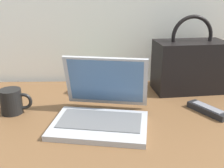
# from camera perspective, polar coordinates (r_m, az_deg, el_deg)

# --- Properties ---
(desk) EXTENTS (1.60, 0.76, 0.03)m
(desk) POSITION_cam_1_polar(r_m,az_deg,el_deg) (1.01, 2.50, -7.23)
(desk) COLOR brown
(desk) RESTS_ON ground
(laptop) EXTENTS (0.35, 0.33, 0.21)m
(laptop) POSITION_cam_1_polar(r_m,az_deg,el_deg) (0.94, -2.11, -5.19)
(laptop) COLOR #B2B5BA
(laptop) RESTS_ON desk
(coffee_mug) EXTENTS (0.12, 0.08, 0.09)m
(coffee_mug) POSITION_cam_1_polar(r_m,az_deg,el_deg) (1.06, -20.00, -3.35)
(coffee_mug) COLOR black
(coffee_mug) RESTS_ON desk
(remote_control_near) EXTENTS (0.12, 0.16, 0.02)m
(remote_control_near) POSITION_cam_1_polar(r_m,az_deg,el_deg) (1.07, 19.23, -5.10)
(remote_control_near) COLOR black
(remote_control_near) RESTS_ON desk
(handbag) EXTENTS (0.32, 0.19, 0.33)m
(handbag) POSITION_cam_1_polar(r_m,az_deg,el_deg) (1.25, 15.74, 3.81)
(handbag) COLOR black
(handbag) RESTS_ON desk
(book_stack) EXTENTS (0.19, 0.17, 0.05)m
(book_stack) POSITION_cam_1_polar(r_m,az_deg,el_deg) (1.22, -3.42, -0.37)
(book_stack) COLOR #8C4C8C
(book_stack) RESTS_ON desk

